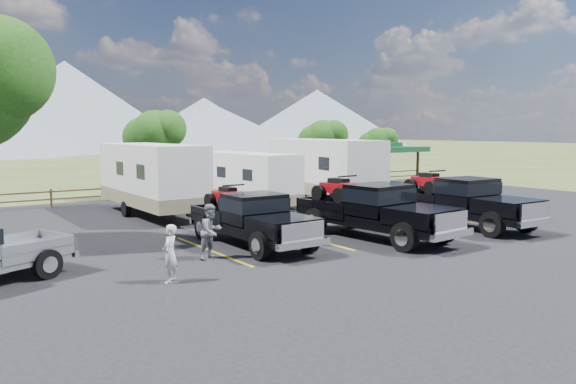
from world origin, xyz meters
TOP-DOWN VIEW (x-y plane):
  - ground at (0.00, 0.00)m, footprint 320.00×320.00m
  - asphalt_lot at (0.00, 3.00)m, footprint 44.00×34.00m
  - stall_lines at (0.00, 4.00)m, footprint 12.12×5.50m
  - tree_ne_a at (8.97, 17.01)m, footprint 3.11×2.92m
  - tree_ne_b at (14.98, 18.01)m, footprint 2.77×2.59m
  - tree_north at (-2.03, 19.02)m, footprint 3.46×3.24m
  - rail_fence at (2.00, 18.50)m, footprint 36.12×0.12m
  - pavilion at (13.00, 17.00)m, footprint 6.20×6.20m
  - rig_left at (-4.41, 4.03)m, footprint 2.19×6.18m
  - rig_center at (0.07, 2.59)m, footprint 2.87×6.99m
  - rig_right at (4.91, 2.37)m, footprint 2.59×6.93m
  - trailer_left at (-4.68, 12.69)m, footprint 2.61×9.69m
  - trailer_center at (0.02, 11.88)m, footprint 2.60×8.35m
  - trailer_right at (4.72, 11.50)m, footprint 3.36×10.20m
  - person_a at (-8.68, 1.07)m, footprint 0.67×0.66m
  - person_b at (-6.51, 2.95)m, footprint 1.02×0.90m

SIDE VIEW (x-z plane):
  - ground at x=0.00m, z-range 0.00..0.00m
  - asphalt_lot at x=0.00m, z-range 0.00..0.04m
  - stall_lines at x=0.00m, z-range 0.04..0.05m
  - rail_fence at x=2.00m, z-range 0.11..1.11m
  - person_a at x=-8.68m, z-range 0.04..1.60m
  - person_b at x=-6.51m, z-range 0.04..1.79m
  - rig_left at x=-4.41m, z-range 0.00..2.06m
  - rig_center at x=0.07m, z-range 0.00..2.28m
  - rig_right at x=4.91m, z-range 0.00..2.29m
  - trailer_center at x=0.02m, z-range 0.11..3.00m
  - trailer_left at x=-4.68m, z-range 0.12..3.49m
  - trailer_right at x=4.72m, z-range 0.12..3.65m
  - pavilion at x=13.00m, z-range 1.18..4.40m
  - tree_ne_b at x=14.98m, z-range 0.99..5.26m
  - tree_ne_a at x=8.97m, z-range 1.10..5.86m
  - tree_north at x=-2.03m, z-range 1.21..6.46m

